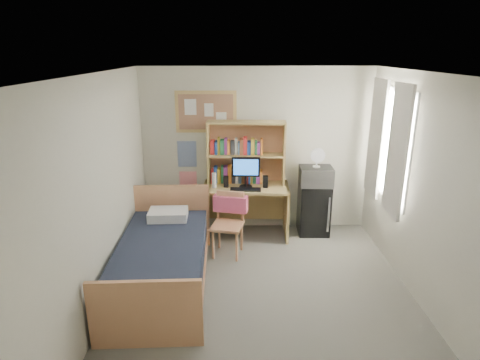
{
  "coord_description": "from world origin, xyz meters",
  "views": [
    {
      "loc": [
        -0.34,
        -4.11,
        2.82
      ],
      "look_at": [
        -0.27,
        1.2,
        1.1
      ],
      "focal_mm": 30.0,
      "sensor_mm": 36.0,
      "label": 1
    }
  ],
  "objects_px": {
    "microwave": "(316,176)",
    "desk_fan": "(317,158)",
    "speaker_right": "(265,182)",
    "bulletin_board": "(206,112)",
    "desk": "(246,211)",
    "monitor": "(246,173)",
    "desk_chair": "(227,225)",
    "speaker_left": "(226,182)",
    "mini_fridge": "(314,209)",
    "bed": "(162,265)"
  },
  "relations": [
    {
      "from": "mini_fridge",
      "to": "microwave",
      "type": "xyz_separation_m",
      "value": [
        -0.0,
        -0.02,
        0.55
      ]
    },
    {
      "from": "bed",
      "to": "speaker_left",
      "type": "xyz_separation_m",
      "value": [
        0.77,
        1.41,
        0.62
      ]
    },
    {
      "from": "desk",
      "to": "microwave",
      "type": "distance_m",
      "value": 1.22
    },
    {
      "from": "bulletin_board",
      "to": "microwave",
      "type": "relative_size",
      "value": 1.88
    },
    {
      "from": "bed",
      "to": "monitor",
      "type": "bearing_deg",
      "value": 50.7
    },
    {
      "from": "bulletin_board",
      "to": "microwave",
      "type": "height_order",
      "value": "bulletin_board"
    },
    {
      "from": "microwave",
      "to": "desk_fan",
      "type": "distance_m",
      "value": 0.28
    },
    {
      "from": "desk_chair",
      "to": "desk_fan",
      "type": "distance_m",
      "value": 1.73
    },
    {
      "from": "mini_fridge",
      "to": "bed",
      "type": "height_order",
      "value": "mini_fridge"
    },
    {
      "from": "mini_fridge",
      "to": "monitor",
      "type": "bearing_deg",
      "value": -170.19
    },
    {
      "from": "speaker_right",
      "to": "monitor",
      "type": "bearing_deg",
      "value": 180.0
    },
    {
      "from": "monitor",
      "to": "desk_fan",
      "type": "xyz_separation_m",
      "value": [
        1.09,
        0.13,
        0.19
      ]
    },
    {
      "from": "bulletin_board",
      "to": "monitor",
      "type": "relative_size",
      "value": 2.07
    },
    {
      "from": "mini_fridge",
      "to": "speaker_left",
      "type": "distance_m",
      "value": 1.49
    },
    {
      "from": "microwave",
      "to": "desk_fan",
      "type": "relative_size",
      "value": 1.81
    },
    {
      "from": "monitor",
      "to": "speaker_right",
      "type": "height_order",
      "value": "monitor"
    },
    {
      "from": "desk_fan",
      "to": "monitor",
      "type": "bearing_deg",
      "value": -171.21
    },
    {
      "from": "desk_fan",
      "to": "desk_chair",
      "type": "bearing_deg",
      "value": -150.28
    },
    {
      "from": "bulletin_board",
      "to": "speaker_right",
      "type": "bearing_deg",
      "value": -24.29
    },
    {
      "from": "bed",
      "to": "desk",
      "type": "bearing_deg",
      "value": 51.79
    },
    {
      "from": "desk",
      "to": "desk_chair",
      "type": "xyz_separation_m",
      "value": [
        -0.28,
        -0.65,
        0.05
      ]
    },
    {
      "from": "mini_fridge",
      "to": "speaker_right",
      "type": "xyz_separation_m",
      "value": [
        -0.8,
        -0.16,
        0.51
      ]
    },
    {
      "from": "monitor",
      "to": "speaker_left",
      "type": "relative_size",
      "value": 2.64
    },
    {
      "from": "bulletin_board",
      "to": "desk_chair",
      "type": "height_order",
      "value": "bulletin_board"
    },
    {
      "from": "desk",
      "to": "monitor",
      "type": "height_order",
      "value": "monitor"
    },
    {
      "from": "desk",
      "to": "speaker_left",
      "type": "distance_m",
      "value": 0.59
    },
    {
      "from": "desk",
      "to": "microwave",
      "type": "xyz_separation_m",
      "value": [
        1.09,
        0.07,
        0.55
      ]
    },
    {
      "from": "speaker_left",
      "to": "desk_fan",
      "type": "distance_m",
      "value": 1.44
    },
    {
      "from": "speaker_left",
      "to": "desk_fan",
      "type": "bearing_deg",
      "value": 7.48
    },
    {
      "from": "speaker_right",
      "to": "bulletin_board",
      "type": "bearing_deg",
      "value": 158.43
    },
    {
      "from": "microwave",
      "to": "desk_chair",
      "type": "bearing_deg",
      "value": -150.28
    },
    {
      "from": "desk",
      "to": "mini_fridge",
      "type": "xyz_separation_m",
      "value": [
        1.09,
        0.09,
        -0.01
      ]
    },
    {
      "from": "monitor",
      "to": "speaker_right",
      "type": "bearing_deg",
      "value": -0.0
    },
    {
      "from": "bulletin_board",
      "to": "speaker_left",
      "type": "relative_size",
      "value": 5.48
    },
    {
      "from": "speaker_left",
      "to": "desk_chair",
      "type": "bearing_deg",
      "value": -84.82
    },
    {
      "from": "monitor",
      "to": "microwave",
      "type": "height_order",
      "value": "monitor"
    },
    {
      "from": "desk_fan",
      "to": "microwave",
      "type": "bearing_deg",
      "value": 0.0
    },
    {
      "from": "mini_fridge",
      "to": "desk",
      "type": "bearing_deg",
      "value": -173.27
    },
    {
      "from": "bed",
      "to": "speaker_left",
      "type": "relative_size",
      "value": 12.47
    },
    {
      "from": "bulletin_board",
      "to": "microwave",
      "type": "xyz_separation_m",
      "value": [
        1.7,
        -0.26,
        -0.96
      ]
    },
    {
      "from": "desk_fan",
      "to": "bulletin_board",
      "type": "bearing_deg",
      "value": 173.17
    },
    {
      "from": "desk",
      "to": "monitor",
      "type": "xyz_separation_m",
      "value": [
        -0.0,
        -0.06,
        0.64
      ]
    },
    {
      "from": "desk",
      "to": "monitor",
      "type": "relative_size",
      "value": 2.92
    },
    {
      "from": "desk_chair",
      "to": "mini_fridge",
      "type": "relative_size",
      "value": 1.13
    },
    {
      "from": "bulletin_board",
      "to": "mini_fridge",
      "type": "relative_size",
      "value": 1.15
    },
    {
      "from": "desk_chair",
      "to": "microwave",
      "type": "xyz_separation_m",
      "value": [
        1.37,
        0.72,
        0.5
      ]
    },
    {
      "from": "mini_fridge",
      "to": "monitor",
      "type": "height_order",
      "value": "monitor"
    },
    {
      "from": "bed",
      "to": "microwave",
      "type": "bearing_deg",
      "value": 33.38
    },
    {
      "from": "desk",
      "to": "mini_fridge",
      "type": "distance_m",
      "value": 1.1
    },
    {
      "from": "desk",
      "to": "microwave",
      "type": "bearing_deg",
      "value": 6.41
    }
  ]
}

